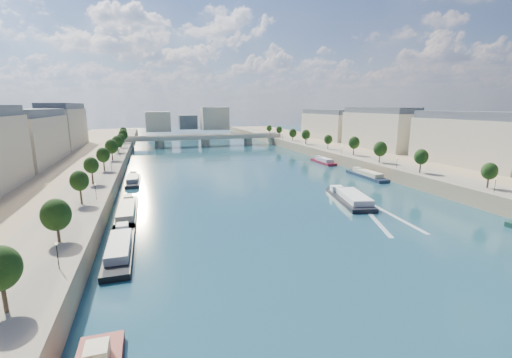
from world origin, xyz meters
TOP-DOWN VIEW (x-y plane):
  - ground at (0.00, 100.00)m, footprint 700.00×700.00m
  - quay_left at (-72.00, 100.00)m, footprint 44.00×520.00m
  - quay_right at (72.00, 100.00)m, footprint 44.00×520.00m
  - pave_left at (-57.00, 100.00)m, footprint 14.00×520.00m
  - pave_right at (57.00, 100.00)m, footprint 14.00×520.00m
  - trees_left at (-55.00, 102.00)m, footprint 4.80×268.80m
  - trees_right at (55.00, 110.00)m, footprint 4.80×268.80m
  - lamps_left at (-52.50, 90.00)m, footprint 0.36×200.36m
  - lamps_right at (52.50, 105.00)m, footprint 0.36×200.36m
  - buildings_left at (-85.00, 112.00)m, footprint 16.00×226.00m
  - buildings_right at (85.00, 112.00)m, footprint 16.00×226.00m
  - skyline at (3.19, 319.52)m, footprint 79.00×42.00m
  - bridge at (0.00, 223.16)m, footprint 112.00×12.00m
  - tour_barge at (19.32, 64.72)m, footprint 12.90×26.72m
  - wake at (19.32, 48.06)m, footprint 13.31×25.99m
  - moored_barges_left at (-45.50, 43.11)m, footprint 5.00×160.71m
  - moored_barges_right at (45.50, 59.87)m, footprint 5.00×161.00m

SIDE VIEW (x-z plane):
  - ground at x=0.00m, z-range 0.00..0.00m
  - wake at x=19.32m, z-range 0.00..0.04m
  - moored_barges_left at x=-45.50m, z-range -0.96..2.64m
  - moored_barges_right at x=45.50m, z-range -0.96..2.64m
  - tour_barge at x=19.32m, z-range -0.89..2.75m
  - quay_left at x=-72.00m, z-range 0.00..5.00m
  - quay_right at x=72.00m, z-range 0.00..5.00m
  - pave_left at x=-57.00m, z-range 5.00..5.10m
  - pave_right at x=57.00m, z-range 5.00..5.10m
  - bridge at x=0.00m, z-range 1.01..9.16m
  - lamps_left at x=-52.50m, z-range 5.64..9.92m
  - lamps_right at x=52.50m, z-range 5.64..9.92m
  - trees_left at x=-55.00m, z-range 6.35..14.61m
  - trees_right at x=55.00m, z-range 6.35..14.61m
  - skyline at x=3.19m, z-range 3.66..25.66m
  - buildings_left at x=-85.00m, z-range 4.85..28.05m
  - buildings_right at x=85.00m, z-range 4.85..28.05m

